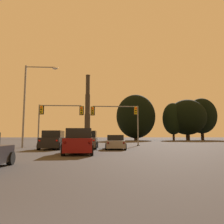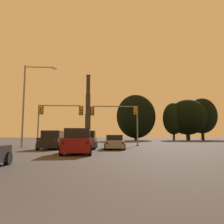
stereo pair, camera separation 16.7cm
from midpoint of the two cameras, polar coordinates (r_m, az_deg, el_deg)
suv_left_lane_front at (r=23.30m, az=-15.08°, el=-7.12°), size 2.15×4.92×1.86m
suv_center_lane_front at (r=23.56m, az=-6.39°, el=-7.29°), size 2.24×4.96×1.86m
suv_center_lane_second at (r=16.74m, az=-8.61°, el=-7.63°), size 2.24×4.96×1.86m
sedan_right_lane_front at (r=22.58m, az=0.83°, el=-7.95°), size 2.18×4.78×1.43m
traffic_light_overhead_right at (r=30.44m, az=2.53°, el=-0.70°), size 6.79×0.50×5.55m
traffic_light_overhead_left at (r=30.11m, az=-14.77°, el=-0.56°), size 6.09×0.50×5.50m
street_lamp at (r=27.04m, az=-20.72°, el=3.74°), size 3.81×0.36×9.55m
smokestack at (r=170.21m, az=-6.28°, el=-0.24°), size 6.88×6.88×49.54m
treeline_center_left at (r=79.67m, az=19.16°, el=-1.28°), size 13.11×11.80×14.02m
treeline_center_right at (r=85.20m, az=22.48°, el=-0.93°), size 10.64×9.57×15.08m
treeline_far_left at (r=77.19m, az=15.80°, el=-1.69°), size 7.18×6.46×12.70m
treeline_far_right at (r=73.65m, az=6.35°, el=-1.15°), size 13.04×11.74×15.31m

